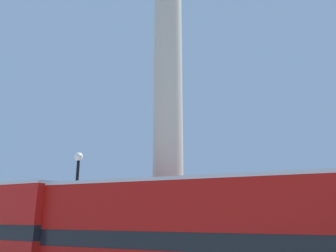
{
  "coord_description": "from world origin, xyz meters",
  "views": [
    {
      "loc": [
        6.43,
        -14.79,
        3.13
      ],
      "look_at": [
        0.0,
        0.0,
        7.52
      ],
      "focal_mm": 35.0,
      "sensor_mm": 36.0,
      "label": 1
    }
  ],
  "objects": [
    {
      "name": "monument_column",
      "position": [
        0.0,
        0.0,
        6.19
      ],
      "size": [
        4.59,
        4.59,
        20.27
      ],
      "color": "#BCB29E",
      "rests_on": "ground_plane"
    },
    {
      "name": "bus_c",
      "position": [
        2.08,
        -4.01,
        2.39
      ],
      "size": [
        10.82,
        2.84,
        4.32
      ],
      "rotation": [
        0.0,
        0.0,
        0.01
      ],
      "color": "#B7140F",
      "rests_on": "ground_plane"
    },
    {
      "name": "street_lamp",
      "position": [
        -3.52,
        -2.47,
        3.24
      ],
      "size": [
        0.4,
        0.4,
        5.98
      ],
      "color": "black",
      "rests_on": "ground_plane"
    }
  ]
}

